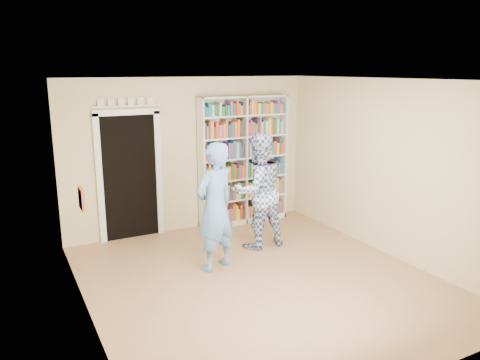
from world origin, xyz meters
name	(u,v)px	position (x,y,z in m)	size (l,w,h in m)	color
floor	(260,280)	(0.00, 0.00, 0.00)	(5.00, 5.00, 0.00)	#A3774F
ceiling	(262,80)	(0.00, 0.00, 2.70)	(5.00, 5.00, 0.00)	white
wall_back	(190,155)	(0.00, 2.50, 1.35)	(4.50, 4.50, 0.00)	beige
wall_left	(83,208)	(-2.25, 0.00, 1.35)	(5.00, 5.00, 0.00)	beige
wall_right	(388,168)	(2.25, 0.00, 1.35)	(5.00, 5.00, 0.00)	beige
bookshelf	(243,160)	(0.98, 2.34, 1.19)	(1.72, 0.32, 2.36)	white
doorway	(129,170)	(-1.10, 2.48, 1.18)	(1.10, 0.08, 2.43)	black
wall_art	(81,199)	(-2.23, 0.20, 1.40)	(0.03, 0.25, 0.25)	brown
man_blue	(215,207)	(-0.37, 0.64, 0.93)	(0.68, 0.44, 1.85)	#5987C7
man_plaid	(258,191)	(0.60, 1.12, 0.93)	(0.91, 0.71, 1.87)	#2F4990
paper_sheet	(273,185)	(0.77, 0.95, 1.05)	(0.22, 0.01, 0.31)	white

